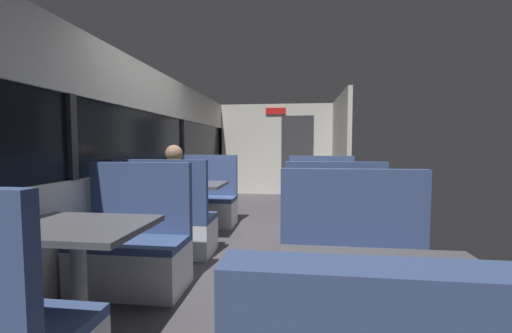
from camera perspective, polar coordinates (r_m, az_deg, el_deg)
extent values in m
cube|color=#423F44|center=(4.21, -0.29, -13.70)|extent=(3.30, 9.20, 0.02)
cube|color=beige|center=(4.51, -19.01, -6.37)|extent=(0.08, 8.40, 0.95)
cube|color=beige|center=(4.50, -19.44, 13.11)|extent=(0.08, 8.40, 0.60)
cube|color=black|center=(4.44, -19.36, 4.49)|extent=(0.03, 8.40, 0.75)
cube|color=#2D2D30|center=(3.23, -30.04, 4.53)|extent=(0.06, 0.08, 0.75)
cube|color=#2D2D30|center=(5.72, -12.81, 4.41)|extent=(0.06, 0.08, 0.75)
cube|color=#2D2D30|center=(8.41, -6.27, 4.26)|extent=(0.06, 0.08, 0.75)
cube|color=beige|center=(8.20, 3.53, 3.06)|extent=(2.90, 0.08, 2.30)
cube|color=#333338|center=(8.13, 7.37, 1.97)|extent=(0.80, 0.04, 2.00)
cube|color=red|center=(8.18, 3.53, 9.87)|extent=(0.50, 0.03, 0.16)
cube|color=beige|center=(7.04, 14.77, 2.82)|extent=(0.08, 2.40, 2.30)
cylinder|color=#9E9EA3|center=(2.53, -29.03, -17.66)|extent=(0.10, 0.10, 0.70)
cube|color=#4C4C51|center=(2.42, -29.32, -9.46)|extent=(0.90, 0.70, 0.04)
cube|color=silver|center=(3.10, -21.42, -16.45)|extent=(0.95, 0.50, 0.39)
cube|color=#384C7A|center=(3.03, -21.53, -12.45)|extent=(0.95, 0.50, 0.06)
cube|color=#384C7A|center=(3.14, -19.84, -5.23)|extent=(0.95, 0.08, 0.65)
cylinder|color=#9E9EA3|center=(4.49, -11.47, -7.90)|extent=(0.10, 0.10, 0.70)
cube|color=#4C4C51|center=(4.43, -11.53, -3.21)|extent=(0.90, 0.70, 0.04)
cube|color=silver|center=(3.93, -14.58, -11.98)|extent=(0.95, 0.50, 0.39)
cube|color=#384C7A|center=(3.87, -14.64, -8.77)|extent=(0.95, 0.50, 0.06)
cube|color=#384C7A|center=(3.62, -15.97, -3.97)|extent=(0.95, 0.08, 0.65)
cube|color=silver|center=(5.14, -9.08, -8.15)|extent=(0.95, 0.50, 0.39)
cube|color=#384C7A|center=(5.10, -9.10, -5.67)|extent=(0.95, 0.50, 0.06)
cube|color=#384C7A|center=(5.25, -8.50, -1.48)|extent=(0.95, 0.08, 0.65)
cube|color=#4C4C51|center=(1.44, 22.83, -18.24)|extent=(0.90, 0.70, 0.04)
cube|color=silver|center=(2.25, 17.47, -24.49)|extent=(0.95, 0.50, 0.39)
cube|color=#384C7A|center=(2.15, 17.59, -19.20)|extent=(0.95, 0.50, 0.06)
cube|color=#384C7A|center=(2.24, 16.80, -8.72)|extent=(0.95, 0.08, 0.65)
cylinder|color=#9E9EA3|center=(4.09, 12.40, -9.08)|extent=(0.10, 0.10, 0.70)
cube|color=#4C4C51|center=(4.02, 12.47, -3.94)|extent=(0.90, 0.70, 0.04)
cube|color=silver|center=(3.49, 13.37, -13.97)|extent=(0.95, 0.50, 0.39)
cube|color=#384C7A|center=(3.43, 13.43, -10.39)|extent=(0.95, 0.50, 0.06)
cube|color=#384C7A|center=(3.16, 13.95, -5.06)|extent=(0.95, 0.08, 0.65)
cube|color=silver|center=(4.76, 11.64, -9.14)|extent=(0.95, 0.50, 0.39)
cube|color=#384C7A|center=(4.72, 11.68, -6.47)|extent=(0.95, 0.50, 0.06)
cube|color=#384C7A|center=(4.87, 11.54, -1.93)|extent=(0.95, 0.08, 0.65)
cube|color=#26262D|center=(3.92, -14.59, -11.56)|extent=(0.30, 0.36, 0.45)
cube|color=#59724C|center=(3.86, -14.44, -3.83)|extent=(0.34, 0.22, 0.60)
sphere|color=#8C664C|center=(3.85, -14.44, 2.27)|extent=(0.20, 0.20, 0.20)
cylinder|color=#59724C|center=(4.10, -16.13, -3.14)|extent=(0.07, 0.28, 0.07)
cylinder|color=#59724C|center=(3.96, -10.79, -3.30)|extent=(0.07, 0.28, 0.07)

